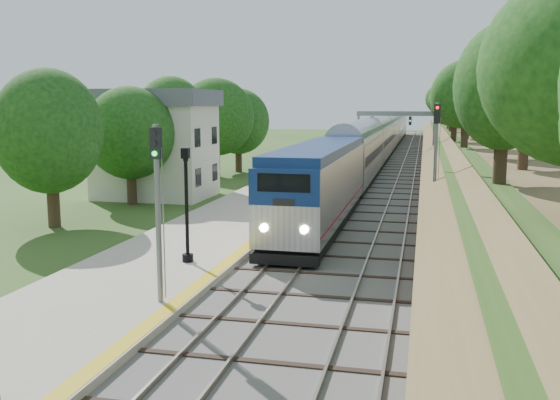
% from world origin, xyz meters
% --- Properties ---
extents(ground, '(320.00, 320.00, 0.00)m').
position_xyz_m(ground, '(0.00, 0.00, 0.00)').
color(ground, '#2D4C19').
rests_on(ground, ground).
extents(trackbed, '(9.50, 170.00, 0.28)m').
position_xyz_m(trackbed, '(2.00, 60.00, 0.07)').
color(trackbed, '#4C4944').
rests_on(trackbed, ground).
extents(platform, '(6.40, 68.00, 0.38)m').
position_xyz_m(platform, '(-5.20, 16.00, 0.19)').
color(platform, '#9E967F').
rests_on(platform, ground).
extents(yellow_stripe, '(0.55, 68.00, 0.01)m').
position_xyz_m(yellow_stripe, '(-2.35, 16.00, 0.39)').
color(yellow_stripe, gold).
rests_on(yellow_stripe, platform).
extents(embankment, '(10.64, 170.00, 11.70)m').
position_xyz_m(embankment, '(10.35, 60.00, 1.95)').
color(embankment, brown).
rests_on(embankment, ground).
extents(station_building, '(8.60, 6.60, 8.00)m').
position_xyz_m(station_building, '(-14.00, 30.00, 4.09)').
color(station_building, beige).
rests_on(station_building, ground).
extents(signal_gantry, '(8.40, 0.38, 6.20)m').
position_xyz_m(signal_gantry, '(2.47, 54.99, 4.82)').
color(signal_gantry, slate).
rests_on(signal_gantry, ground).
extents(trees_behind_platform, '(7.82, 53.32, 7.21)m').
position_xyz_m(trees_behind_platform, '(-11.17, 20.67, 4.53)').
color(trees_behind_platform, '#332316').
rests_on(trees_behind_platform, ground).
extents(train, '(3.03, 121.63, 4.46)m').
position_xyz_m(train, '(0.00, 71.14, 2.28)').
color(train, black).
rests_on(train, trackbed).
extents(lamppost_far, '(0.47, 0.47, 4.77)m').
position_xyz_m(lamppost_far, '(-3.98, 10.74, 2.51)').
color(lamppost_far, black).
rests_on(lamppost_far, platform).
extents(signal_platform, '(0.35, 0.27, 5.91)m').
position_xyz_m(signal_platform, '(-2.90, 5.48, 4.01)').
color(signal_platform, slate).
rests_on(signal_platform, platform).
extents(signal_farside, '(0.38, 0.30, 6.92)m').
position_xyz_m(signal_farside, '(6.20, 24.22, 4.35)').
color(signal_farside, slate).
rests_on(signal_farside, ground).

